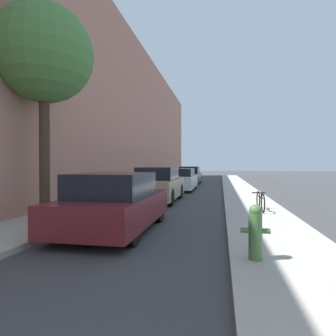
{
  "coord_description": "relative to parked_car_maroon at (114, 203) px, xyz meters",
  "views": [
    {
      "loc": [
        1.76,
        1.19,
        1.61
      ],
      "look_at": [
        -0.15,
        11.39,
        1.49
      ],
      "focal_mm": 30.38,
      "sensor_mm": 36.0,
      "label": 1
    }
  ],
  "objects": [
    {
      "name": "ground_plane",
      "position": [
        0.8,
        8.25,
        -0.67
      ],
      "size": [
        120.0,
        120.0,
        0.0
      ],
      "primitive_type": "plane",
      "color": "#3D3D3F"
    },
    {
      "name": "sidewalk_left",
      "position": [
        -2.1,
        8.25,
        -0.61
      ],
      "size": [
        2.0,
        52.0,
        0.12
      ],
      "color": "#ADA89E",
      "rests_on": "ground"
    },
    {
      "name": "sidewalk_right",
      "position": [
        3.7,
        8.25,
        -0.61
      ],
      "size": [
        2.0,
        52.0,
        0.12
      ],
      "color": "#ADA89E",
      "rests_on": "ground"
    },
    {
      "name": "building_facade_left",
      "position": [
        -3.45,
        8.25,
        4.47
      ],
      "size": [
        0.7,
        52.0,
        10.29
      ],
      "color": "tan",
      "rests_on": "ground"
    },
    {
      "name": "parked_car_maroon",
      "position": [
        0.0,
        0.0,
        0.0
      ],
      "size": [
        1.87,
        3.93,
        1.41
      ],
      "color": "black",
      "rests_on": "ground"
    },
    {
      "name": "parked_car_champagne",
      "position": [
        -0.13,
        5.57,
        0.04
      ],
      "size": [
        1.7,
        4.19,
        1.5
      ],
      "color": "black",
      "rests_on": "ground"
    },
    {
      "name": "parked_car_white",
      "position": [
        0.01,
        11.16,
        -0.02
      ],
      "size": [
        1.87,
        4.42,
        1.37
      ],
      "color": "black",
      "rests_on": "ground"
    },
    {
      "name": "parked_car_grey",
      "position": [
        -0.01,
        17.35,
        0.01
      ],
      "size": [
        1.71,
        4.48,
        1.46
      ],
      "color": "black",
      "rests_on": "ground"
    },
    {
      "name": "street_tree_near",
      "position": [
        -2.4,
        0.76,
        4.06
      ],
      "size": [
        2.77,
        2.77,
        6.04
      ],
      "color": "#423323",
      "rests_on": "sidewalk_left"
    },
    {
      "name": "fire_hydrant",
      "position": [
        3.09,
        -1.93,
        -0.11
      ],
      "size": [
        0.45,
        0.21,
        0.87
      ],
      "color": "#47703D",
      "rests_on": "sidewalk_right"
    },
    {
      "name": "bicycle",
      "position": [
        3.82,
        3.03,
        -0.24
      ],
      "size": [
        0.44,
        1.48,
        0.6
      ],
      "rotation": [
        0.0,
        0.0,
        0.03
      ],
      "color": "black",
      "rests_on": "sidewalk_right"
    }
  ]
}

